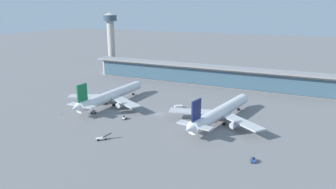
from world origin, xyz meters
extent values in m
plane|color=slate|center=(0.00, 0.00, 0.00)|extent=(1200.00, 1200.00, 0.00)
cylinder|color=white|center=(-33.66, 4.37, 5.61)|extent=(7.47, 56.23, 5.91)
cone|color=white|center=(-32.82, 34.77, 5.61)|extent=(5.94, 5.48, 5.80)
cone|color=white|center=(-34.50, -25.73, 6.20)|extent=(5.50, 6.65, 5.32)
cube|color=black|center=(-32.91, 31.38, 6.64)|extent=(4.50, 2.57, 0.71)
cube|color=#B7BABF|center=(-46.55, -0.42, 4.57)|extent=(25.91, 16.48, 0.71)
cube|color=#B7BABF|center=(-21.07, -1.13, 4.57)|extent=(25.62, 17.59, 0.71)
cylinder|color=silver|center=(-43.51, -1.10, 2.53)|extent=(3.38, 4.37, 3.26)
cylinder|color=silver|center=(-24.14, -1.64, 2.53)|extent=(3.38, 4.37, 3.26)
cube|color=#14703D|center=(-34.36, -20.60, 13.15)|extent=(0.91, 7.16, 9.18)
cube|color=#B7BABF|center=(-34.39, -21.62, 6.50)|extent=(16.43, 4.94, 0.51)
cylinder|color=black|center=(-37.01, 1.40, 0.71)|extent=(1.26, 1.46, 1.43)
cylinder|color=black|center=(-30.49, 1.22, 0.71)|extent=(1.26, 1.46, 1.43)
cylinder|color=black|center=(-33.04, 26.80, 0.71)|extent=(1.26, 1.46, 1.43)
cylinder|color=white|center=(34.03, 2.97, 5.61)|extent=(15.60, 56.26, 5.91)
cone|color=white|center=(39.33, 32.91, 5.61)|extent=(6.64, 6.25, 5.80)
cone|color=white|center=(28.78, -26.69, 6.20)|extent=(6.38, 7.33, 5.32)
cube|color=black|center=(38.74, 29.58, 6.64)|extent=(4.79, 3.18, 0.71)
cube|color=#B7BABF|center=(20.58, 0.12, 4.57)|extent=(26.31, 13.29, 0.71)
cube|color=#B7BABF|center=(45.68, -4.33, 4.57)|extent=(24.45, 20.28, 0.71)
cylinder|color=silver|center=(23.49, -1.00, 2.53)|extent=(3.96, 4.79, 3.26)
cylinder|color=silver|center=(42.56, -4.38, 2.53)|extent=(3.96, 4.79, 3.26)
cube|color=#141E51|center=(29.67, -21.64, 13.15)|extent=(1.95, 7.15, 9.18)
cube|color=#B7BABF|center=(29.49, -22.64, 6.50)|extent=(16.85, 7.26, 0.51)
cylinder|color=black|center=(30.28, 0.52, 0.71)|extent=(1.45, 1.62, 1.43)
cylinder|color=black|center=(36.71, -0.62, 0.71)|extent=(1.45, 1.62, 1.43)
cylinder|color=black|center=(37.94, 25.06, 0.71)|extent=(1.45, 1.62, 1.43)
cube|color=silver|center=(-12.36, -14.98, 0.90)|extent=(1.99, 3.03, 0.90)
cube|color=black|center=(-12.31, -15.28, 1.70)|extent=(0.82, 0.82, 0.70)
cylinder|color=black|center=(-13.24, -14.15, 0.45)|extent=(0.44, 0.94, 0.90)
cylinder|color=black|center=(-11.84, -13.89, 0.45)|extent=(0.44, 0.94, 0.90)
cylinder|color=black|center=(-12.88, -16.08, 0.45)|extent=(0.44, 0.94, 0.90)
cylinder|color=black|center=(-11.48, -15.82, 0.45)|extent=(0.44, 0.94, 0.90)
cube|color=gray|center=(-32.90, -14.43, 0.90)|extent=(3.18, 2.67, 0.90)
cube|color=black|center=(-32.64, -14.28, 1.70)|extent=(0.95, 0.95, 0.70)
cylinder|color=black|center=(-33.41, -15.53, 0.45)|extent=(0.92, 0.68, 0.90)
cylinder|color=black|center=(-34.10, -14.28, 0.45)|extent=(0.92, 0.68, 0.90)
cylinder|color=black|center=(-31.70, -14.58, 0.45)|extent=(0.92, 0.68, 0.90)
cylinder|color=black|center=(-32.39, -13.33, 0.45)|extent=(0.92, 0.68, 0.90)
cube|color=#234C9E|center=(56.89, -32.96, 0.90)|extent=(2.16, 3.09, 0.90)
cube|color=black|center=(56.96, -33.25, 1.70)|extent=(0.85, 0.85, 0.70)
cylinder|color=black|center=(55.95, -32.19, 0.45)|extent=(0.50, 0.94, 0.90)
cylinder|color=black|center=(57.33, -31.83, 0.45)|extent=(0.50, 0.94, 0.90)
cylinder|color=black|center=(56.44, -34.09, 0.45)|extent=(0.50, 0.94, 0.90)
cylinder|color=black|center=(57.82, -33.72, 0.45)|extent=(0.50, 0.94, 0.90)
cube|color=yellow|center=(-48.51, 3.04, 1.20)|extent=(2.65, 2.28, 1.50)
cube|color=black|center=(-48.69, 2.26, 1.50)|extent=(2.04, 0.59, 0.70)
cube|color=silver|center=(-47.56, 7.03, 1.85)|extent=(3.30, 5.01, 2.50)
cylinder|color=black|center=(-47.29, 3.57, 0.45)|extent=(0.48, 0.94, 0.90)
cylinder|color=black|center=(-49.35, 4.06, 0.45)|extent=(0.48, 0.94, 0.90)
cylinder|color=black|center=(-46.19, 8.25, 0.45)|extent=(0.48, 0.94, 0.90)
cylinder|color=black|center=(-48.25, 8.73, 0.45)|extent=(0.48, 0.94, 0.90)
cube|color=silver|center=(-6.85, -41.13, 0.75)|extent=(4.64, 4.69, 0.60)
cube|color=black|center=(-5.16, -39.40, 1.84)|extent=(3.41, 3.46, 1.72)
cylinder|color=black|center=(-6.27, -39.35, 0.45)|extent=(0.83, 0.84, 0.90)
cylinder|color=black|center=(-5.09, -40.51, 0.45)|extent=(0.83, 0.84, 0.90)
cylinder|color=black|center=(-8.62, -41.76, 0.45)|extent=(0.83, 0.84, 0.90)
cylinder|color=black|center=(-7.44, -42.91, 0.45)|extent=(0.83, 0.84, 0.90)
cube|color=gray|center=(10.58, 12.76, 1.20)|extent=(2.85, 2.92, 1.50)
cube|color=black|center=(11.20, 13.27, 1.50)|extent=(1.40, 1.68, 0.70)
cube|color=silver|center=(7.41, 10.17, 1.85)|extent=(5.02, 4.69, 2.50)
cylinder|color=black|center=(9.29, 13.07, 0.45)|extent=(0.87, 0.79, 0.90)
cylinder|color=black|center=(10.63, 11.44, 0.45)|extent=(0.87, 0.79, 0.90)
cylinder|color=black|center=(5.58, 10.04, 0.45)|extent=(0.87, 0.79, 0.90)
cylinder|color=black|center=(6.92, 8.40, 0.45)|extent=(0.87, 0.79, 0.90)
cube|color=#B2ADA3|center=(0.00, 76.00, 7.00)|extent=(184.14, 8.00, 14.00)
cube|color=#3D5B70|center=(0.00, 71.70, 6.30)|extent=(180.45, 0.50, 11.20)
cube|color=gray|center=(0.00, 74.00, 14.60)|extent=(187.82, 12.80, 1.20)
cylinder|color=#B2ADA3|center=(-94.26, 88.92, 22.81)|extent=(6.40, 6.40, 45.61)
cylinder|color=#384C5B|center=(-94.26, 88.92, 48.11)|extent=(12.00, 12.00, 5.00)
cone|color=#B2ADA3|center=(-94.26, 88.92, 51.81)|extent=(10.20, 10.20, 2.40)
cylinder|color=#99999E|center=(-94.26, 88.92, 55.51)|extent=(0.36, 0.36, 5.00)
cone|color=orange|center=(-27.10, -19.08, 0.35)|extent=(0.44, 0.44, 0.70)
cube|color=black|center=(-27.10, -19.08, 0.02)|extent=(0.62, 0.62, 0.04)
cone|color=orange|center=(-25.05, -17.95, 0.35)|extent=(0.44, 0.44, 0.70)
cube|color=black|center=(-25.05, -17.95, 0.02)|extent=(0.62, 0.62, 0.04)
cone|color=orange|center=(-47.75, -23.21, 0.35)|extent=(0.44, 0.44, 0.70)
cube|color=black|center=(-47.75, -23.21, 0.02)|extent=(0.62, 0.62, 0.04)
camera|label=1|loc=(72.43, -139.07, 54.81)|focal=32.42mm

